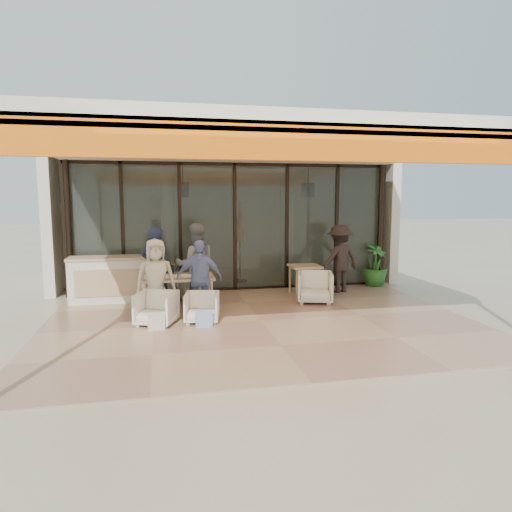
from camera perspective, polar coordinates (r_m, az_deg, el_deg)
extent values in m
plane|color=#C6B293|center=(8.78, 0.58, -8.23)|extent=(70.00, 70.00, 0.00)
cube|color=tan|center=(8.78, 0.58, -8.20)|extent=(8.00, 6.00, 0.01)
cube|color=silver|center=(8.50, 0.61, 13.71)|extent=(8.00, 6.00, 0.20)
cube|color=orange|center=(5.66, 7.30, 13.96)|extent=(8.00, 0.12, 0.45)
cube|color=orange|center=(6.32, 5.20, 14.39)|extent=(8.00, 1.50, 0.06)
cylinder|color=black|center=(11.34, -22.33, 2.98)|extent=(0.12, 0.12, 3.20)
cylinder|color=black|center=(12.54, 15.24, 3.65)|extent=(0.12, 0.12, 3.20)
cube|color=#9EADA3|center=(11.43, -2.68, 3.56)|extent=(8.00, 0.03, 3.20)
cube|color=black|center=(11.64, -2.63, -4.12)|extent=(8.00, 0.10, 0.08)
cube|color=black|center=(11.43, -2.73, 11.39)|extent=(8.00, 0.10, 0.08)
cube|color=black|center=(11.48, -22.81, 3.01)|extent=(0.08, 0.10, 3.20)
cube|color=black|center=(11.31, -16.33, 3.23)|extent=(0.08, 0.10, 3.20)
cube|color=black|center=(11.29, -9.47, 3.42)|extent=(0.08, 0.10, 3.20)
cube|color=black|center=(11.43, -2.68, 3.56)|extent=(0.08, 0.10, 3.20)
cube|color=black|center=(11.72, 3.86, 3.65)|extent=(0.08, 0.10, 3.20)
cube|color=black|center=(12.16, 10.01, 3.69)|extent=(0.08, 0.10, 3.20)
cube|color=black|center=(12.70, 15.47, 3.69)|extent=(0.08, 0.10, 3.20)
cube|color=silver|center=(14.88, -4.87, 4.83)|extent=(9.00, 0.25, 3.40)
cube|color=silver|center=(13.27, -23.13, 3.95)|extent=(0.25, 3.50, 3.40)
cube|color=silver|center=(14.44, 13.71, 4.57)|extent=(0.25, 3.50, 3.40)
cube|color=silver|center=(13.17, -3.98, 11.90)|extent=(9.00, 3.50, 0.25)
cube|color=tan|center=(13.34, -3.85, -2.77)|extent=(8.00, 3.50, 0.02)
cylinder|color=silver|center=(12.88, -10.89, 3.43)|extent=(0.40, 0.40, 3.00)
cylinder|color=silver|center=(13.38, 3.85, 3.69)|extent=(0.40, 0.40, 3.00)
cylinder|color=black|center=(12.48, -9.16, 10.23)|extent=(0.03, 0.03, 0.70)
cube|color=black|center=(12.47, -9.12, 8.17)|extent=(0.30, 0.30, 0.40)
sphere|color=#FFBF72|center=(12.47, -9.12, 8.17)|extent=(0.18, 0.18, 0.18)
cylinder|color=black|center=(13.14, 6.52, 10.14)|extent=(0.03, 0.03, 0.70)
cube|color=black|center=(13.12, 6.49, 8.17)|extent=(0.30, 0.30, 0.40)
sphere|color=#FFBF72|center=(13.12, 6.49, 8.17)|extent=(0.18, 0.18, 0.18)
cylinder|color=black|center=(12.65, -2.03, -3.14)|extent=(0.40, 0.40, 0.05)
cylinder|color=black|center=(12.51, -2.05, 1.37)|extent=(0.04, 0.04, 2.10)
cone|color=#D75712|center=(12.45, -2.06, 4.35)|extent=(0.32, 0.32, 1.10)
cube|color=silver|center=(10.77, -17.59, -2.92)|extent=(1.80, 0.60, 1.00)
cube|color=tan|center=(10.69, -17.70, -0.23)|extent=(1.85, 0.65, 0.06)
cube|color=tan|center=(10.47, -17.75, -3.22)|extent=(1.50, 0.02, 0.60)
cube|color=tan|center=(9.54, -9.86, -2.64)|extent=(1.50, 0.90, 0.05)
cube|color=white|center=(9.53, -9.86, -2.50)|extent=(1.30, 0.35, 0.01)
cylinder|color=tan|center=(9.29, -13.57, -5.33)|extent=(0.06, 0.06, 0.70)
cylinder|color=tan|center=(9.34, -5.91, -5.11)|extent=(0.06, 0.06, 0.70)
cylinder|color=tan|center=(9.92, -13.47, -4.53)|extent=(0.06, 0.06, 0.70)
cylinder|color=tan|center=(9.96, -6.30, -4.32)|extent=(0.06, 0.06, 0.70)
cylinder|color=white|center=(9.37, -12.59, -2.37)|extent=(0.06, 0.06, 0.11)
cylinder|color=white|center=(9.71, -11.39, -1.99)|extent=(0.06, 0.06, 0.11)
cylinder|color=white|center=(9.42, -9.54, -2.23)|extent=(0.06, 0.06, 0.11)
cylinder|color=white|center=(9.71, -8.14, -1.92)|extent=(0.06, 0.06, 0.11)
cylinder|color=white|center=(9.35, -6.76, -2.25)|extent=(0.06, 0.06, 0.11)
cylinder|color=brown|center=(9.66, -13.17, -1.94)|extent=(0.07, 0.07, 0.16)
cylinder|color=black|center=(9.79, -10.52, -1.74)|extent=(0.09, 0.09, 0.17)
cylinder|color=black|center=(9.78, -10.53, -1.20)|extent=(0.10, 0.10, 0.01)
cylinder|color=white|center=(9.23, -12.59, -2.83)|extent=(0.22, 0.22, 0.01)
cylinder|color=white|center=(9.26, -7.01, -2.67)|extent=(0.22, 0.22, 0.01)
cylinder|color=white|center=(9.84, -12.55, -2.19)|extent=(0.22, 0.22, 0.01)
cylinder|color=white|center=(9.87, -7.32, -2.05)|extent=(0.22, 0.22, 0.01)
imported|color=white|center=(10.53, -12.30, -3.76)|extent=(0.82, 0.79, 0.71)
imported|color=white|center=(10.56, -7.72, -3.74)|extent=(0.79, 0.76, 0.67)
imported|color=white|center=(8.68, -12.35, -6.22)|extent=(0.86, 0.83, 0.70)
imported|color=white|center=(8.71, -6.78, -6.23)|extent=(0.72, 0.69, 0.64)
imported|color=#171E32|center=(9.95, -12.39, -1.34)|extent=(0.73, 0.57, 1.76)
imported|color=slate|center=(9.97, -7.57, -1.10)|extent=(0.93, 0.75, 1.80)
imported|color=beige|center=(9.08, -12.41, -2.81)|extent=(0.82, 0.58, 1.57)
imported|color=#6F84B9|center=(9.11, -7.11, -2.77)|extent=(0.94, 0.48, 1.53)
cube|color=silver|center=(8.33, -12.33, -8.06)|extent=(0.30, 0.10, 0.34)
cube|color=#99BFD8|center=(8.37, -6.51, -7.87)|extent=(0.30, 0.10, 0.34)
cube|color=tan|center=(10.94, 6.11, -1.29)|extent=(0.70, 0.70, 0.05)
cylinder|color=tan|center=(10.65, 5.11, -3.53)|extent=(0.05, 0.05, 0.70)
cylinder|color=tan|center=(10.83, 7.95, -3.39)|extent=(0.05, 0.05, 0.70)
cylinder|color=tan|center=(11.18, 4.27, -3.00)|extent=(0.05, 0.05, 0.70)
cylinder|color=tan|center=(11.35, 6.99, -2.88)|extent=(0.05, 0.05, 0.70)
imported|color=white|center=(10.29, 7.37, -3.72)|extent=(0.93, 0.90, 0.78)
imported|color=black|center=(11.39, 10.41, -0.37)|extent=(1.23, 0.93, 1.69)
imported|color=#1E5919|center=(12.47, 14.66, -1.08)|extent=(0.90, 0.90, 1.15)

